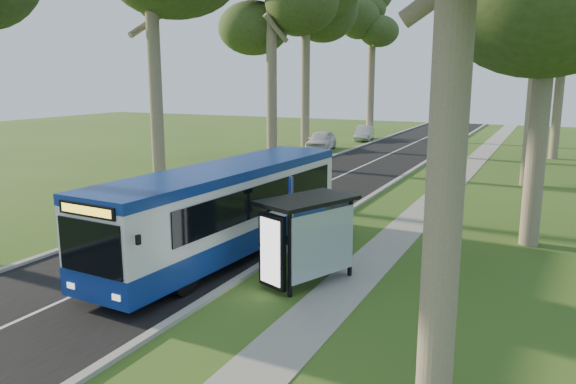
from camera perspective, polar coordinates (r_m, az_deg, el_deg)
name	(u,v)px	position (r m, az deg, el deg)	size (l,w,h in m)	color
ground	(266,264)	(18.19, -2.26, -7.32)	(120.00, 120.00, 0.00)	#32571B
road	(297,196)	(28.34, 0.90, -0.37)	(7.00, 100.00, 0.02)	black
kerb_east	(363,201)	(27.09, 7.64, -0.93)	(0.25, 100.00, 0.12)	#9E9B93
kerb_west	(237,189)	(29.93, -5.20, 0.33)	(0.25, 100.00, 0.12)	#9E9B93
centre_line	(297,195)	(28.34, 0.90, -0.35)	(0.12, 100.00, 0.01)	white
footpath	(426,208)	(26.37, 13.85, -1.63)	(1.50, 100.00, 0.02)	gray
bus	(226,210)	(18.73, -6.31, -1.82)	(3.18, 11.56, 3.03)	white
bus_stop_sign	(291,208)	(18.23, 0.28, -1.65)	(0.09, 0.39, 2.77)	gray
bus_shelter	(306,227)	(15.82, 1.85, -3.57)	(2.56, 3.28, 2.49)	black
litter_bin	(344,228)	(20.65, 5.74, -3.69)	(0.53, 0.53, 0.92)	black
car_white	(321,140)	(46.13, 3.40, 5.26)	(1.90, 4.72, 1.61)	silver
car_silver	(365,133)	(53.72, 7.80, 5.94)	(1.43, 4.11, 1.35)	#A7AAAF
tree_west_e	(373,9)	(56.07, 8.64, 17.90)	(5.20, 5.20, 16.42)	#7A6B56
tree_east_d	(566,15)	(45.39, 26.43, 15.77)	(5.20, 5.20, 13.62)	#7A6B56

